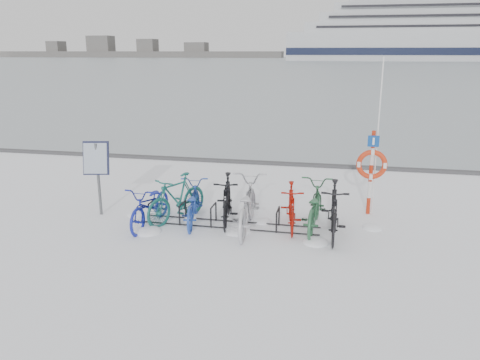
{
  "coord_description": "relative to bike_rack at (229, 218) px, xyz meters",
  "views": [
    {
      "loc": [
        2.24,
        -9.49,
        3.74
      ],
      "look_at": [
        0.12,
        0.6,
        0.89
      ],
      "focal_mm": 35.0,
      "sensor_mm": 36.0,
      "label": 1
    }
  ],
  "objects": [
    {
      "name": "info_board",
      "position": [
        -3.14,
        0.07,
        1.09
      ],
      "size": [
        0.62,
        0.35,
        1.76
      ],
      "rotation": [
        0.0,
        0.0,
        0.22
      ],
      "color": "#595B5E",
      "rests_on": "ground"
    },
    {
      "name": "cruise_ferry",
      "position": [
        42.78,
        188.59,
        10.98
      ],
      "size": [
        124.74,
        23.56,
        40.99
      ],
      "color": "silver",
      "rests_on": "ground"
    },
    {
      "name": "ice_sheet",
      "position": [
        0.0,
        155.0,
        -0.17
      ],
      "size": [
        400.0,
        298.0,
        0.02
      ],
      "primitive_type": "cube",
      "color": "#98A4AC",
      "rests_on": "ground"
    },
    {
      "name": "bike_7",
      "position": [
        2.26,
        -0.1,
        0.4
      ],
      "size": [
        0.59,
        1.95,
        1.16
      ],
      "primitive_type": "imported",
      "rotation": [
        0.0,
        0.0,
        0.02
      ],
      "color": "black",
      "rests_on": "ground"
    },
    {
      "name": "lifebuoy_station",
      "position": [
        3.06,
        1.38,
        1.04
      ],
      "size": [
        0.7,
        0.22,
        3.62
      ],
      "color": "#B2260E",
      "rests_on": "ground"
    },
    {
      "name": "snow_drifts",
      "position": [
        0.13,
        -0.24,
        -0.18
      ],
      "size": [
        5.84,
        1.73,
        0.21
      ],
      "color": "white",
      "rests_on": "ground"
    },
    {
      "name": "bike_1",
      "position": [
        -1.25,
        0.11,
        0.37
      ],
      "size": [
        1.25,
        1.87,
        1.1
      ],
      "primitive_type": "imported",
      "rotation": [
        0.0,
        0.0,
        -0.44
      ],
      "color": "#195F58",
      "rests_on": "ground"
    },
    {
      "name": "ground",
      "position": [
        0.0,
        0.0,
        -0.18
      ],
      "size": [
        900.0,
        900.0,
        0.0
      ],
      "primitive_type": "plane",
      "color": "white",
      "rests_on": "ground"
    },
    {
      "name": "bike_5",
      "position": [
        1.35,
        0.18,
        0.32
      ],
      "size": [
        0.7,
        1.72,
        1.0
      ],
      "primitive_type": "imported",
      "rotation": [
        0.0,
        0.0,
        0.14
      ],
      "color": "#9B0F05",
      "rests_on": "ground"
    },
    {
      "name": "quay_edge",
      "position": [
        0.0,
        5.9,
        -0.13
      ],
      "size": [
        400.0,
        0.25,
        0.1
      ],
      "primitive_type": "cube",
      "color": "#3F3F42",
      "rests_on": "ground"
    },
    {
      "name": "bike_2",
      "position": [
        -0.85,
        0.03,
        0.29
      ],
      "size": [
        0.96,
        1.89,
        0.95
      ],
      "primitive_type": "imported",
      "rotation": [
        0.0,
        0.0,
        3.33
      ],
      "color": "#2245A8",
      "rests_on": "ground"
    },
    {
      "name": "bike_3",
      "position": [
        -0.1,
        0.22,
        0.37
      ],
      "size": [
        0.81,
        1.9,
        1.11
      ],
      "primitive_type": "imported",
      "rotation": [
        0.0,
        0.0,
        0.16
      ],
      "color": "black",
      "rests_on": "ground"
    },
    {
      "name": "shoreline",
      "position": [
        -122.02,
        260.0,
        2.61
      ],
      "size": [
        180.0,
        12.0,
        9.5
      ],
      "color": "#515151",
      "rests_on": "ground"
    },
    {
      "name": "bike_6",
      "position": [
        1.83,
        0.24,
        0.34
      ],
      "size": [
        0.79,
        2.03,
        1.05
      ],
      "primitive_type": "imported",
      "rotation": [
        0.0,
        0.0,
        3.09
      ],
      "color": "#2B623E",
      "rests_on": "ground"
    },
    {
      "name": "bike_0",
      "position": [
        -1.71,
        -0.3,
        0.31
      ],
      "size": [
        0.75,
        1.9,
        0.98
      ],
      "primitive_type": "imported",
      "rotation": [
        0.0,
        0.0,
        -0.05
      ],
      "color": "#152099",
      "rests_on": "ground"
    },
    {
      "name": "bike_4",
      "position": [
        0.41,
        -0.13,
        0.4
      ],
      "size": [
        0.91,
        2.25,
        1.16
      ],
      "primitive_type": "imported",
      "rotation": [
        0.0,
        0.0,
        3.21
      ],
      "color": "#B7B8BF",
      "rests_on": "ground"
    },
    {
      "name": "bike_rack",
      "position": [
        0.0,
        0.0,
        0.0
      ],
      "size": [
        4.0,
        0.48,
        0.46
      ],
      "color": "black",
      "rests_on": "ground"
    }
  ]
}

